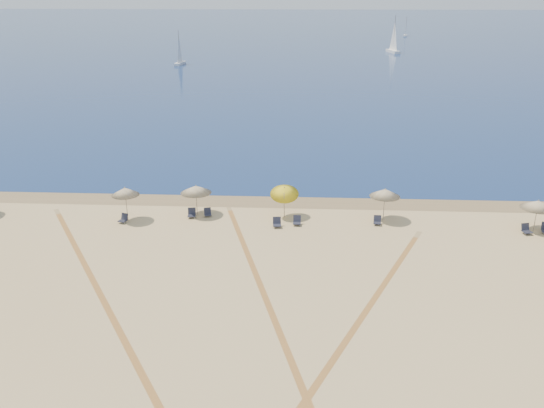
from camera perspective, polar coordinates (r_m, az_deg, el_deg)
The scene contains 18 objects.
ocean at distance 242.92m, azimuth 2.66°, elevation 17.36°, with size 500.00×500.00×0.00m, color #0C2151.
wet_sand at distance 44.34m, azimuth 0.27°, elevation 0.29°, with size 500.00×500.00×0.00m, color olive.
umbrella_1 at distance 41.25m, azimuth -14.61°, elevation 1.24°, with size 1.98×1.98×2.56m.
umbrella_2 at distance 41.45m, azimuth -7.68°, elevation 1.48°, with size 2.25×2.25×2.31m.
umbrella_3 at distance 40.54m, azimuth 1.27°, elevation 1.32°, with size 2.07×2.12×2.68m.
umbrella_4 at distance 40.85m, azimuth 11.34°, elevation 1.12°, with size 2.18×2.18×2.42m.
umbrella_5 at distance 42.38m, azimuth 25.27°, elevation -0.05°, with size 2.27×2.27×2.26m.
chair_2 at distance 41.64m, azimuth -14.76°, elevation -1.45°, with size 0.71×0.76×0.64m.
chair_3 at distance 41.57m, azimuth -8.10°, elevation -0.94°, with size 0.63×0.72×0.68m.
chair_4 at distance 41.64m, azimuth -6.52°, elevation -0.87°, with size 0.63×0.69×0.61m.
chair_5 at distance 39.54m, azimuth 0.50°, elevation -1.91°, with size 0.62×0.71×0.68m.
chair_6 at distance 39.92m, azimuth 2.54°, elevation -1.71°, with size 0.56×0.65×0.66m.
chair_7 at distance 40.62m, azimuth 10.59°, elevation -1.67°, with size 0.59×0.67×0.63m.
chair_8 at distance 42.19m, azimuth 24.29°, elevation -2.35°, with size 0.70×0.77×0.69m.
sailboat_0 at distance 126.93m, azimuth -9.31°, elevation 14.69°, with size 1.68×4.90×7.16m.
sailboat_1 at distance 152.02m, azimuth 12.19°, elevation 15.74°, with size 2.96×6.32×9.13m.
sailboat_2 at distance 205.26m, azimuth 13.35°, elevation 16.69°, with size 1.97×4.39×6.34m.
tire_tracks at distance 29.89m, azimuth -4.02°, elevation -10.76°, with size 51.41×42.44×0.00m.
Camera 1 is at (1.97, -17.40, 15.75)m, focal length 37.29 mm.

